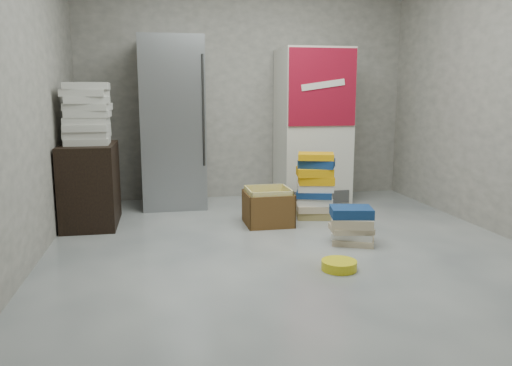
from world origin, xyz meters
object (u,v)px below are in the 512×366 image
object	(u,v)px
coke_cooler	(312,126)
wood_shelf	(91,185)
phonebook_stack_main	(315,186)
steel_fridge	(173,123)
cardboard_box	(268,209)

from	to	relation	value
coke_cooler	wood_shelf	distance (m)	2.63
coke_cooler	phonebook_stack_main	bearing A→B (deg)	-104.70
wood_shelf	phonebook_stack_main	size ratio (longest dim) A/B	1.17
wood_shelf	steel_fridge	bearing A→B (deg)	41.31
steel_fridge	coke_cooler	xyz separation A→B (m)	(1.65, -0.01, -0.05)
coke_cooler	cardboard_box	size ratio (longest dim) A/B	3.95
cardboard_box	steel_fridge	bearing A→B (deg)	129.68
phonebook_stack_main	cardboard_box	xyz separation A→B (m)	(-0.53, -0.16, -0.19)
steel_fridge	coke_cooler	bearing A→B (deg)	-0.18
cardboard_box	coke_cooler	bearing A→B (deg)	53.09
wood_shelf	coke_cooler	bearing A→B (deg)	16.28
steel_fridge	phonebook_stack_main	world-z (taller)	steel_fridge
steel_fridge	coke_cooler	size ratio (longest dim) A/B	1.06
coke_cooler	wood_shelf	bearing A→B (deg)	-163.72
phonebook_stack_main	cardboard_box	world-z (taller)	phonebook_stack_main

